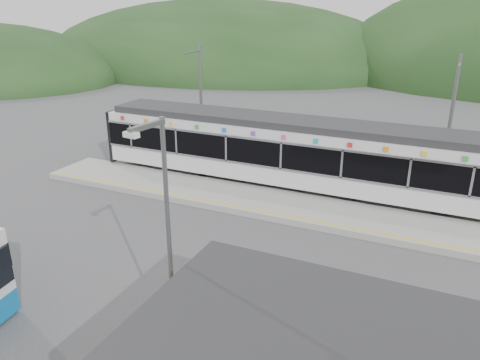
% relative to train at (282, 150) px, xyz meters
% --- Properties ---
extents(ground, '(120.00, 120.00, 0.00)m').
position_rel_train_xyz_m(ground, '(0.78, -6.00, -2.06)').
color(ground, '#4C4C4F').
rests_on(ground, ground).
extents(hills, '(146.00, 149.00, 26.00)m').
position_rel_train_xyz_m(hills, '(6.97, -0.71, -2.06)').
color(hills, '#1E3D19').
rests_on(hills, ground).
extents(platform, '(26.00, 3.20, 0.30)m').
position_rel_train_xyz_m(platform, '(0.78, -2.70, -1.91)').
color(platform, '#9E9E99').
rests_on(platform, ground).
extents(yellow_line, '(26.00, 0.10, 0.01)m').
position_rel_train_xyz_m(yellow_line, '(0.78, -4.00, -1.76)').
color(yellow_line, yellow).
rests_on(yellow_line, platform).
extents(train, '(20.44, 3.01, 3.74)m').
position_rel_train_xyz_m(train, '(0.00, 0.00, 0.00)').
color(train, black).
rests_on(train, ground).
extents(catenary_mast_west, '(0.18, 1.80, 7.00)m').
position_rel_train_xyz_m(catenary_mast_west, '(-6.22, 2.56, 1.58)').
color(catenary_mast_west, slate).
rests_on(catenary_mast_west, ground).
extents(catenary_mast_east, '(0.18, 1.80, 7.00)m').
position_rel_train_xyz_m(catenary_mast_east, '(7.78, 2.56, 1.58)').
color(catenary_mast_east, slate).
rests_on(catenary_mast_east, ground).
extents(lamp_post, '(0.37, 1.18, 6.75)m').
position_rel_train_xyz_m(lamp_post, '(1.62, -13.30, 1.94)').
color(lamp_post, slate).
rests_on(lamp_post, ground).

